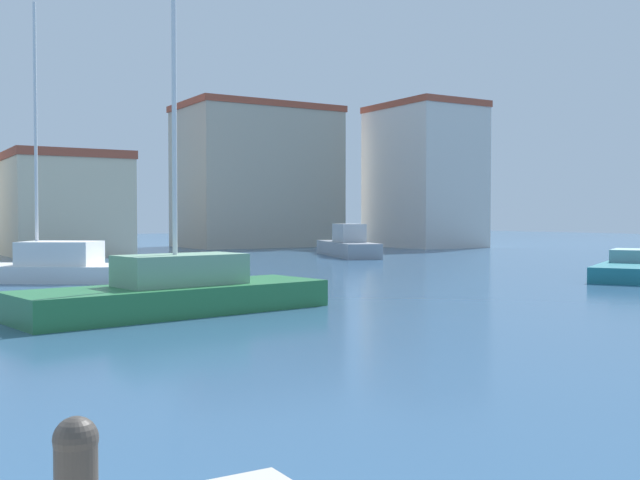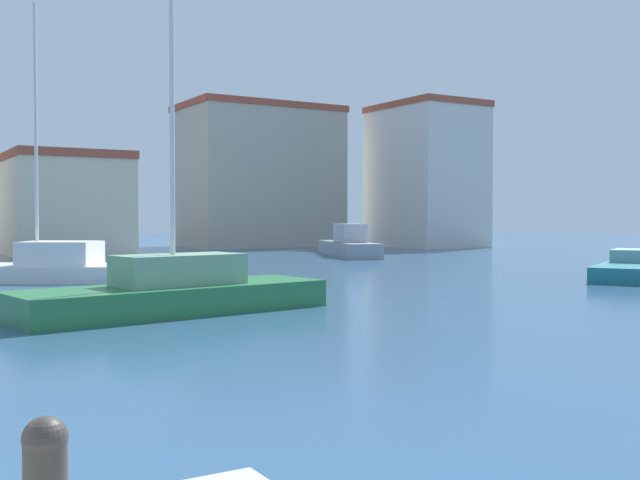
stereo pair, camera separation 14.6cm
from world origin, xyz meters
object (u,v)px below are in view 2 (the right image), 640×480
sailboat_white_mid_harbor (43,267)px  sailboat_green_inner_mooring (174,292)px  motorboat_grey_near_pier (349,245)px  motorboat_teal_center_channel (638,268)px

sailboat_white_mid_harbor → sailboat_green_inner_mooring: 11.43m
sailboat_white_mid_harbor → motorboat_grey_near_pier: size_ratio=1.25×
sailboat_white_mid_harbor → motorboat_teal_center_channel: 22.88m
sailboat_white_mid_harbor → motorboat_grey_near_pier: (19.47, 8.96, 0.12)m
motorboat_grey_near_pier → motorboat_teal_center_channel: bearing=-87.4°
sailboat_white_mid_harbor → motorboat_grey_near_pier: 21.43m
sailboat_white_mid_harbor → sailboat_green_inner_mooring: bearing=-85.3°
sailboat_green_inner_mooring → motorboat_teal_center_channel: bearing=2.8°
sailboat_white_mid_harbor → motorboat_teal_center_channel: bearing=-27.1°
motorboat_grey_near_pier → motorboat_teal_center_channel: motorboat_grey_near_pier is taller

